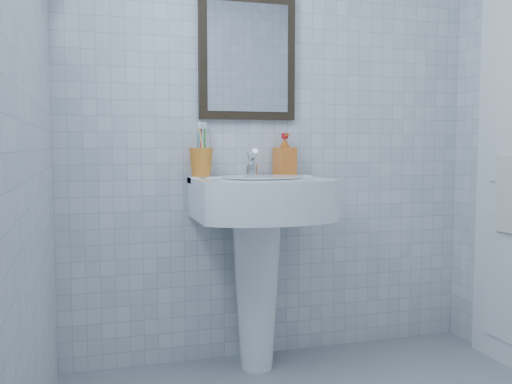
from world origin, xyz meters
name	(u,v)px	position (x,y,z in m)	size (l,w,h in m)	color
wall_back	(275,118)	(0.00, 1.20, 1.25)	(2.20, 0.02, 2.50)	silver
wall_left	(24,92)	(-1.10, 0.00, 1.25)	(0.02, 2.40, 2.50)	silver
washbasin	(258,240)	(-0.15, 0.99, 0.65)	(0.63, 0.46, 0.96)	white
faucet	(252,165)	(-0.15, 1.10, 1.01)	(0.06, 0.12, 0.14)	silver
toothbrush_cup	(201,162)	(-0.41, 1.12, 1.03)	(0.12, 0.12, 0.14)	orange
soap_dispenser	(285,155)	(0.03, 1.13, 1.06)	(0.09, 0.10, 0.21)	#CE4914
wall_mirror	(247,58)	(-0.15, 1.18, 1.55)	(0.50, 0.04, 0.62)	black
hand_towel	(509,194)	(1.04, 0.68, 0.87)	(0.03, 0.16, 0.38)	white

